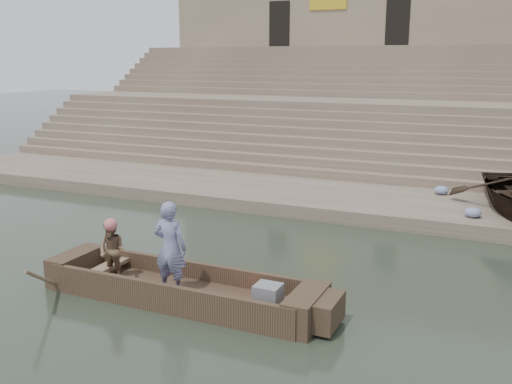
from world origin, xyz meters
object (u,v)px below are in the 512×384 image
Objects in this scene: standing_man at (170,248)px; television at (267,295)px; main_rowboat at (181,295)px; rowing_man at (112,251)px.

television is (1.88, 0.20, -0.69)m from standing_man.
main_rowboat is 10.87× the size of television.
standing_man is at bearing -4.19° from rowing_man.
standing_man is 2.02m from television.
standing_man reaches higher than television.
main_rowboat is at bearing -113.04° from standing_man.
standing_man is 1.46m from rowing_man.
rowing_man is at bearing -178.11° from television.
television is at bearing -177.50° from standing_man.
main_rowboat is 4.18× the size of rowing_man.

